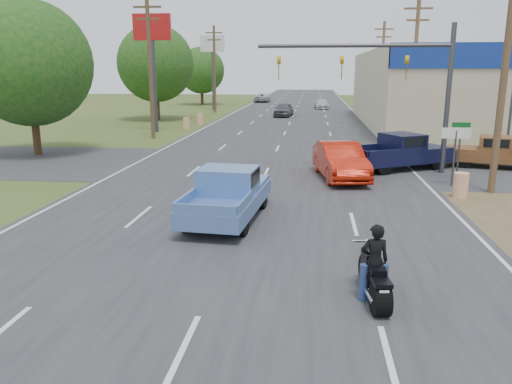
# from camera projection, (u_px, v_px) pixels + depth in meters

# --- Properties ---
(ground) EXTENTS (200.00, 200.00, 0.00)m
(ground) POSITION_uv_depth(u_px,v_px,m) (182.00, 351.00, 8.83)
(ground) COLOR #3B5220
(ground) RESTS_ON ground
(main_road) EXTENTS (15.00, 180.00, 0.02)m
(main_road) POSITION_uv_depth(u_px,v_px,m) (289.00, 123.00, 47.46)
(main_road) COLOR #2D2D30
(main_road) RESTS_ON ground
(cross_road) EXTENTS (120.00, 10.00, 0.02)m
(cross_road) POSITION_uv_depth(u_px,v_px,m) (270.00, 165.00, 26.21)
(cross_road) COLOR #2D2D30
(cross_road) RESTS_ON ground
(utility_pole_1) EXTENTS (2.00, 0.28, 10.00)m
(utility_pole_1) POSITION_uv_depth(u_px,v_px,m) (506.00, 58.00, 19.09)
(utility_pole_1) COLOR #4C3823
(utility_pole_1) RESTS_ON ground
(utility_pole_2) EXTENTS (2.00, 0.28, 10.00)m
(utility_pole_2) POSITION_uv_depth(u_px,v_px,m) (415.00, 64.00, 36.48)
(utility_pole_2) COLOR #4C3823
(utility_pole_2) RESTS_ON ground
(utility_pole_3) EXTENTS (2.00, 0.28, 10.00)m
(utility_pole_3) POSITION_uv_depth(u_px,v_px,m) (382.00, 67.00, 53.86)
(utility_pole_3) COLOR #4C3823
(utility_pole_3) RESTS_ON ground
(utility_pole_5) EXTENTS (2.00, 0.28, 10.00)m
(utility_pole_5) POSITION_uv_depth(u_px,v_px,m) (150.00, 64.00, 35.65)
(utility_pole_5) COLOR #4C3823
(utility_pole_5) RESTS_ON ground
(utility_pole_6) EXTENTS (2.00, 0.28, 10.00)m
(utility_pole_6) POSITION_uv_depth(u_px,v_px,m) (214.00, 67.00, 58.83)
(utility_pole_6) COLOR #4C3823
(utility_pole_6) RESTS_ON ground
(tree_0) EXTENTS (7.14, 7.14, 8.84)m
(tree_0) POSITION_uv_depth(u_px,v_px,m) (29.00, 63.00, 28.43)
(tree_0) COLOR #422D19
(tree_0) RESTS_ON ground
(tree_1) EXTENTS (7.56, 7.56, 9.36)m
(tree_1) POSITION_uv_depth(u_px,v_px,m) (156.00, 64.00, 49.55)
(tree_1) COLOR #422D19
(tree_1) RESTS_ON ground
(tree_2) EXTENTS (6.72, 6.72, 8.32)m
(tree_2) POSITION_uv_depth(u_px,v_px,m) (201.00, 70.00, 72.95)
(tree_2) COLOR #422D19
(tree_2) RESTS_ON ground
(tree_5) EXTENTS (7.98, 7.98, 9.88)m
(tree_5) POSITION_uv_depth(u_px,v_px,m) (459.00, 66.00, 95.91)
(tree_5) COLOR #422D19
(tree_5) RESTS_ON ground
(tree_6) EXTENTS (8.82, 8.82, 10.92)m
(tree_6) POSITION_uv_depth(u_px,v_px,m) (157.00, 63.00, 102.32)
(tree_6) COLOR #422D19
(tree_6) RESTS_ON ground
(barrel_0) EXTENTS (0.56, 0.56, 1.00)m
(barrel_0) POSITION_uv_depth(u_px,v_px,m) (461.00, 185.00, 19.43)
(barrel_0) COLOR orange
(barrel_0) RESTS_ON ground
(barrel_1) EXTENTS (0.56, 0.56, 1.00)m
(barrel_1) POSITION_uv_depth(u_px,v_px,m) (425.00, 152.00, 27.59)
(barrel_1) COLOR orange
(barrel_1) RESTS_ON ground
(barrel_2) EXTENTS (0.56, 0.56, 1.00)m
(barrel_2) POSITION_uv_depth(u_px,v_px,m) (186.00, 124.00, 42.47)
(barrel_2) COLOR orange
(barrel_2) RESTS_ON ground
(barrel_3) EXTENTS (0.56, 0.56, 1.00)m
(barrel_3) POSITION_uv_depth(u_px,v_px,m) (200.00, 119.00, 46.30)
(barrel_3) COLOR orange
(barrel_3) RESTS_ON ground
(pole_sign_left_near) EXTENTS (3.00, 0.35, 9.20)m
(pole_sign_left_near) POSITION_uv_depth(u_px,v_px,m) (153.00, 41.00, 39.19)
(pole_sign_left_near) COLOR #3F3F44
(pole_sign_left_near) RESTS_ON ground
(pole_sign_left_far) EXTENTS (3.00, 0.35, 9.20)m
(pole_sign_left_far) POSITION_uv_depth(u_px,v_px,m) (213.00, 52.00, 62.37)
(pole_sign_left_far) COLOR #3F3F44
(pole_sign_left_far) RESTS_ON ground
(lane_sign) EXTENTS (1.20, 0.08, 2.52)m
(lane_sign) POSITION_uv_depth(u_px,v_px,m) (455.00, 143.00, 21.01)
(lane_sign) COLOR #3F3F44
(lane_sign) RESTS_ON ground
(street_name_sign) EXTENTS (0.80, 0.08, 2.61)m
(street_name_sign) POSITION_uv_depth(u_px,v_px,m) (459.00, 145.00, 22.46)
(street_name_sign) COLOR #3F3F44
(street_name_sign) RESTS_ON ground
(signal_mast) EXTENTS (9.12, 0.40, 7.00)m
(signal_mast) POSITION_uv_depth(u_px,v_px,m) (391.00, 72.00, 23.48)
(signal_mast) COLOR #3F3F44
(signal_mast) RESTS_ON ground
(red_convertible) EXTENTS (2.58, 5.24, 1.65)m
(red_convertible) POSITION_uv_depth(u_px,v_px,m) (340.00, 161.00, 22.84)
(red_convertible) COLOR #AB1807
(red_convertible) RESTS_ON ground
(motorcycle) EXTENTS (0.72, 2.24, 1.13)m
(motorcycle) POSITION_uv_depth(u_px,v_px,m) (374.00, 280.00, 10.59)
(motorcycle) COLOR black
(motorcycle) RESTS_ON ground
(rider) EXTENTS (0.64, 0.46, 1.63)m
(rider) POSITION_uv_depth(u_px,v_px,m) (374.00, 265.00, 10.57)
(rider) COLOR black
(rider) RESTS_ON ground
(blue_pickup) EXTENTS (2.46, 5.40, 1.74)m
(blue_pickup) POSITION_uv_depth(u_px,v_px,m) (228.00, 193.00, 16.61)
(blue_pickup) COLOR black
(blue_pickup) RESTS_ON ground
(navy_pickup) EXTENTS (5.73, 4.52, 1.80)m
(navy_pickup) POSITION_uv_depth(u_px,v_px,m) (402.00, 151.00, 25.09)
(navy_pickup) COLOR black
(navy_pickup) RESTS_ON ground
(brown_pickup) EXTENTS (5.17, 3.12, 1.61)m
(brown_pickup) POSITION_uv_depth(u_px,v_px,m) (494.00, 152.00, 25.55)
(brown_pickup) COLOR black
(brown_pickup) RESTS_ON ground
(distant_car_grey) EXTENTS (2.20, 4.54, 1.49)m
(distant_car_grey) POSITION_uv_depth(u_px,v_px,m) (284.00, 110.00, 54.44)
(distant_car_grey) COLOR #4F5054
(distant_car_grey) RESTS_ON ground
(distant_car_silver) EXTENTS (2.06, 4.42, 1.25)m
(distant_car_silver) POSITION_uv_depth(u_px,v_px,m) (322.00, 104.00, 65.94)
(distant_car_silver) COLOR silver
(distant_car_silver) RESTS_ON ground
(distant_car_white) EXTENTS (2.46, 5.19, 1.43)m
(distant_car_white) POSITION_uv_depth(u_px,v_px,m) (262.00, 98.00, 80.16)
(distant_car_white) COLOR #B9B9B9
(distant_car_white) RESTS_ON ground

